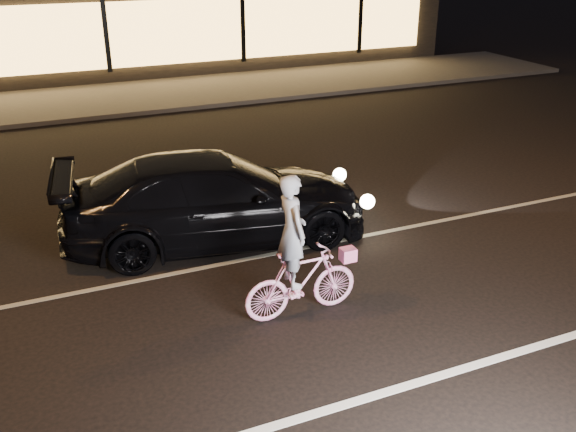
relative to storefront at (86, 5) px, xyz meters
name	(u,v)px	position (x,y,z in m)	size (l,w,h in m)	color
ground	(308,326)	(0.00, -18.97, -2.15)	(90.00, 90.00, 0.00)	black
lane_stripe_near	(368,398)	(0.00, -20.47, -2.14)	(60.00, 0.12, 0.01)	silver
lane_stripe_far	(252,258)	(0.00, -16.97, -2.14)	(60.00, 0.10, 0.01)	gray
sidewalk	(122,98)	(0.00, -5.97, -2.09)	(30.00, 4.00, 0.12)	#383533
storefront	(86,5)	(0.00, 0.00, 0.00)	(25.40, 8.42, 4.20)	black
cyclist	(299,267)	(0.00, -18.67, -1.46)	(1.54, 0.53, 1.94)	#EC2E8E
sedan	(216,198)	(-0.27, -16.09, -1.45)	(5.04, 2.59, 1.40)	black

